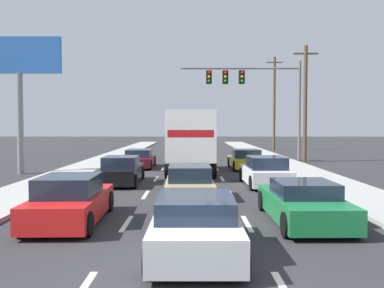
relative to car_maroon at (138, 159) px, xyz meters
name	(u,v)px	position (x,y,z in m)	size (l,w,h in m)	color
ground_plane	(188,162)	(3.28, 4.12, -0.56)	(140.00, 140.00, 0.00)	#2B2B2D
sidewalk_right	(292,168)	(9.87, -0.88, -0.49)	(2.67, 80.00, 0.14)	#9E9E99
sidewalk_left	(84,168)	(-3.30, -0.88, -0.49)	(2.67, 80.00, 0.14)	#9E9E99
lane_markings	(188,169)	(3.28, -0.95, -0.55)	(3.54, 52.00, 0.01)	silver
car_maroon	(138,159)	(0.00, 0.00, 0.00)	(1.90, 4.18, 1.19)	maroon
car_black	(119,171)	(0.06, -7.62, 0.03)	(1.93, 4.46, 1.28)	black
car_red	(69,201)	(-0.01, -15.86, 0.06)	(1.93, 4.37, 1.36)	red
box_truck	(189,138)	(3.34, -3.91, 1.47)	(2.70, 7.84, 3.51)	white
car_tan	(188,183)	(3.33, -11.68, 0.03)	(1.93, 4.58, 1.27)	tan
car_silver	(194,226)	(3.50, -18.73, 0.04)	(1.93, 4.19, 1.26)	#B7BABF
car_yellow	(244,160)	(6.85, -0.72, 0.00)	(2.06, 4.24, 1.24)	yellow
car_white	(264,172)	(6.78, -8.43, 0.06)	(1.99, 4.07, 1.35)	white
car_green	(301,203)	(6.60, -15.79, -0.01)	(1.96, 4.52, 1.19)	#196B38
traffic_signal_mast	(245,85)	(7.45, 3.99, 5.19)	(8.90, 0.69, 7.49)	#595B56
utility_pole_mid	(303,102)	(11.81, 3.97, 3.89)	(1.80, 0.28, 8.62)	brown
utility_pole_far	(272,102)	(12.39, 19.07, 4.66)	(1.80, 0.28, 10.15)	brown
roadside_billboard	(17,74)	(-6.27, -3.64, 5.07)	(4.73, 0.36, 7.71)	slate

